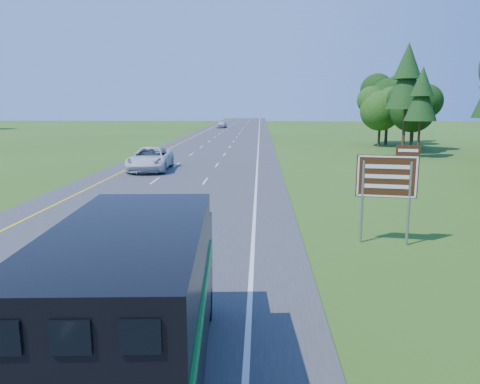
{
  "coord_description": "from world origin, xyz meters",
  "views": [
    {
      "loc": [
        5.76,
        -3.97,
        5.49
      ],
      "look_at": [
        4.84,
        17.3,
        1.47
      ],
      "focal_mm": 35.0,
      "sensor_mm": 36.0,
      "label": 1
    }
  ],
  "objects_px": {
    "white_suv": "(150,159)",
    "exit_sign": "(388,180)",
    "horse_truck": "(139,304)",
    "far_car": "(222,124)"
  },
  "relations": [
    {
      "from": "white_suv",
      "to": "exit_sign",
      "type": "bearing_deg",
      "value": -58.05
    },
    {
      "from": "far_car",
      "to": "white_suv",
      "type": "bearing_deg",
      "value": -85.93
    },
    {
      "from": "horse_truck",
      "to": "white_suv",
      "type": "height_order",
      "value": "horse_truck"
    },
    {
      "from": "white_suv",
      "to": "exit_sign",
      "type": "relative_size",
      "value": 1.73
    },
    {
      "from": "far_car",
      "to": "exit_sign",
      "type": "xyz_separation_m",
      "value": [
        13.88,
        -90.11,
        1.72
      ]
    },
    {
      "from": "horse_truck",
      "to": "exit_sign",
      "type": "distance_m",
      "value": 12.53
    },
    {
      "from": "horse_truck",
      "to": "far_car",
      "type": "bearing_deg",
      "value": 90.12
    },
    {
      "from": "horse_truck",
      "to": "exit_sign",
      "type": "relative_size",
      "value": 2.03
    },
    {
      "from": "exit_sign",
      "to": "far_car",
      "type": "bearing_deg",
      "value": 108.73
    },
    {
      "from": "white_suv",
      "to": "far_car",
      "type": "relative_size",
      "value": 1.46
    }
  ]
}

